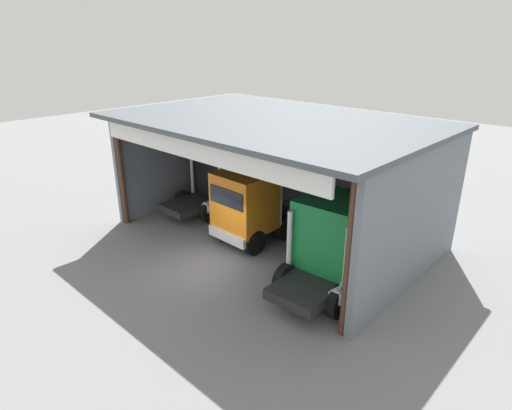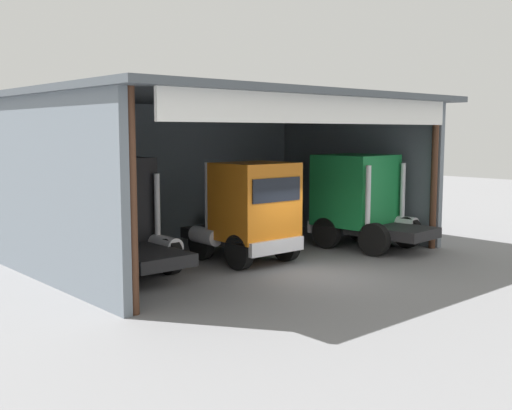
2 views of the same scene
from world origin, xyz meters
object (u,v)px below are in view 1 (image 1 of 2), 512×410
Objects in this scene: truck_green_right_bay at (333,243)px; oil_drum at (341,216)px; truck_black_center_right_bay at (218,177)px; truck_orange_center_bay at (248,206)px; tool_cart at (349,226)px.

oil_drum is (-2.90, 5.14, -1.36)m from truck_green_right_bay.
truck_black_center_right_bay is 4.37m from truck_orange_center_bay.
truck_green_right_bay is at bearing -66.14° from tool_cart.
truck_orange_center_bay is at bearing -113.88° from oil_drum.
truck_green_right_bay is (8.84, -2.51, 0.03)m from truck_black_center_right_bay.
oil_drum is (5.94, 2.64, -1.32)m from truck_black_center_right_bay.
tool_cart is at bearing 15.11° from truck_black_center_right_bay.
truck_orange_center_bay is 4.83m from tool_cart.
tool_cart reaches higher than oil_drum.
truck_orange_center_bay is 4.24× the size of tool_cart.
tool_cart is at bearing -128.25° from truck_orange_center_bay.
truck_black_center_right_bay reaches higher than oil_drum.
truck_green_right_bay is 4.80× the size of oil_drum.
oil_drum is 0.94× the size of tool_cart.
oil_drum is at bearing -112.69° from truck_orange_center_bay.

